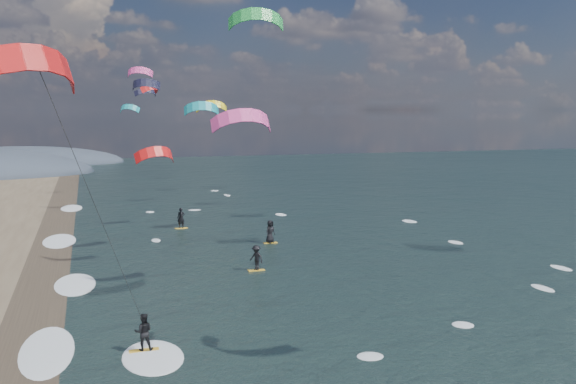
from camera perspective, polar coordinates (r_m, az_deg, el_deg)
name	(u,v)px	position (r m, az deg, el deg)	size (l,w,h in m)	color
kitesurfer_near_b	(79,171)	(23.40, -18.08, 1.79)	(7.07, 8.90, 13.17)	gold
far_kitesurfers	(243,238)	(48.44, -4.02, -4.12)	(6.95, 17.58, 1.85)	gold
bg_kite_field	(171,92)	(67.97, -10.34, 8.73)	(11.55, 68.80, 10.09)	yellow
shoreline_surf	(55,352)	(30.52, -20.03, -13.23)	(2.40, 79.40, 0.11)	white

